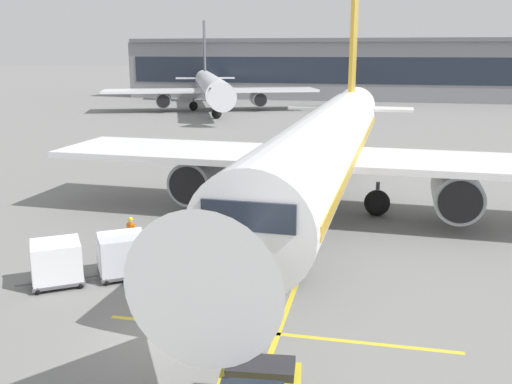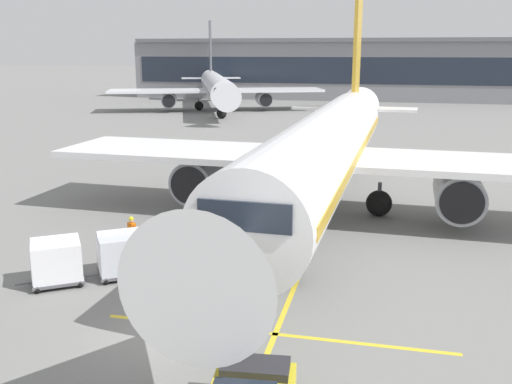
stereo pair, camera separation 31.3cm
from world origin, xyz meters
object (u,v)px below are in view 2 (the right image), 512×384
object	(u,v)px
belt_loader	(196,239)
ground_crew_marshaller	(211,243)
baggage_cart_lead	(122,253)
parked_airplane	(325,149)
distant_airplane	(217,87)
safety_cone_engine_keepout	(178,221)
baggage_cart_second	(56,261)
ground_crew_by_carts	(170,251)
ground_crew_by_loader	(132,232)

from	to	relation	value
belt_loader	ground_crew_marshaller	bearing A→B (deg)	-39.62
baggage_cart_lead	parked_airplane	bearing A→B (deg)	56.27
distant_airplane	belt_loader	bearing A→B (deg)	-74.05
ground_crew_marshaller	parked_airplane	bearing A→B (deg)	65.66
safety_cone_engine_keepout	baggage_cart_second	bearing A→B (deg)	-104.10
baggage_cart_second	ground_crew_by_carts	xyz separation A→B (m)	(4.09, 2.06, -0.00)
baggage_cart_second	distant_airplane	xyz separation A→B (m)	(-13.39, 66.86, 2.60)
ground_crew_marshaller	safety_cone_engine_keepout	size ratio (longest dim) A/B	2.29
baggage_cart_lead	belt_loader	bearing A→B (deg)	50.81
belt_loader	baggage_cart_second	distance (m)	6.18
parked_airplane	safety_cone_engine_keepout	xyz separation A→B (m)	(-7.37, -3.94, -3.50)
belt_loader	baggage_cart_lead	world-z (taller)	belt_loader
ground_crew_marshaller	distant_airplane	distance (m)	66.23
baggage_cart_lead	ground_crew_by_loader	xyz separation A→B (m)	(-0.83, 2.78, -0.00)
safety_cone_engine_keepout	belt_loader	bearing A→B (deg)	-59.26
baggage_cart_lead	baggage_cart_second	distance (m)	2.60
parked_airplane	belt_loader	distance (m)	9.89
ground_crew_by_loader	ground_crew_marshaller	world-z (taller)	same
ground_crew_by_carts	ground_crew_marshaller	world-z (taller)	same
belt_loader	distant_airplane	size ratio (longest dim) A/B	0.12
ground_crew_by_carts	safety_cone_engine_keepout	bearing A→B (deg)	107.82
belt_loader	ground_crew_by_loader	world-z (taller)	belt_loader
baggage_cart_lead	safety_cone_engine_keepout	xyz separation A→B (m)	(-0.12, 6.92, -0.63)
ground_crew_by_carts	ground_crew_by_loader	bearing A→B (deg)	142.38
baggage_cart_lead	safety_cone_engine_keepout	world-z (taller)	baggage_cart_lead
baggage_cart_lead	ground_crew_marshaller	size ratio (longest dim) A/B	1.55
ground_crew_by_loader	ground_crew_by_carts	bearing A→B (deg)	-37.62
baggage_cart_second	distant_airplane	size ratio (longest dim) A/B	0.07
distant_airplane	ground_crew_by_carts	bearing A→B (deg)	-74.90
safety_cone_engine_keepout	distant_airplane	size ratio (longest dim) A/B	0.02
parked_airplane	ground_crew_by_loader	distance (m)	11.79
ground_crew_by_loader	ground_crew_by_carts	xyz separation A→B (m)	(2.72, -2.10, 0.00)
baggage_cart_second	baggage_cart_lead	bearing A→B (deg)	32.05
belt_loader	ground_crew_marshaller	xyz separation A→B (m)	(0.95, -0.79, 0.11)
parked_airplane	ground_crew_by_loader	size ratio (longest dim) A/B	23.87
ground_crew_by_loader	parked_airplane	bearing A→B (deg)	44.98
ground_crew_by_carts	ground_crew_marshaller	bearing A→B (deg)	44.80
belt_loader	baggage_cart_lead	size ratio (longest dim) A/B	1.83
ground_crew_by_carts	safety_cone_engine_keepout	world-z (taller)	ground_crew_by_carts
ground_crew_by_loader	belt_loader	bearing A→B (deg)	1.02
parked_airplane	baggage_cart_second	size ratio (longest dim) A/B	15.39
belt_loader	ground_crew_marshaller	distance (m)	1.24
baggage_cart_second	ground_crew_marshaller	bearing A→B (deg)	32.08
parked_airplane	baggage_cart_second	distance (m)	15.73
ground_crew_by_carts	distant_airplane	xyz separation A→B (m)	(-17.48, 64.80, 2.60)
ground_crew_by_loader	ground_crew_marshaller	size ratio (longest dim) A/B	1.00
belt_loader	safety_cone_engine_keepout	bearing A→B (deg)	120.74
baggage_cart_second	ground_crew_by_loader	world-z (taller)	baggage_cart_second
ground_crew_by_carts	distant_airplane	bearing A→B (deg)	105.10
parked_airplane	ground_crew_by_loader	xyz separation A→B (m)	(-8.09, -8.08, -2.88)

